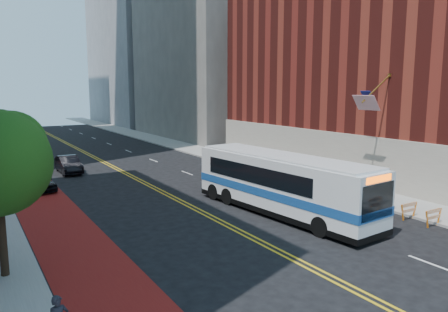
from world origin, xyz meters
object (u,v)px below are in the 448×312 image
object	(u,v)px
transit_bus	(280,183)
car_c	(26,155)
car_a	(39,182)
car_b	(69,164)

from	to	relation	value
transit_bus	car_c	distance (m)	30.91
transit_bus	car_a	xyz separation A→B (m)	(-11.67, 14.05, -1.23)
transit_bus	car_b	xyz separation A→B (m)	(-8.30, 20.02, -1.12)
transit_bus	car_a	world-z (taller)	transit_bus
transit_bus	car_b	bearing A→B (deg)	107.05
car_b	car_c	xyz separation A→B (m)	(-2.46, 8.93, -0.11)
transit_bus	car_b	distance (m)	21.70
transit_bus	car_c	world-z (taller)	transit_bus
car_a	car_b	distance (m)	6.86
car_a	car_c	bearing A→B (deg)	75.49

